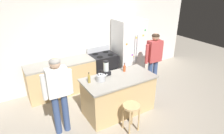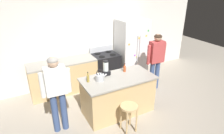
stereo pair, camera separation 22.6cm
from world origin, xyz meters
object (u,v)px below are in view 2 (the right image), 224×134
(bottle_vinegar, at_px, (88,78))
(person_by_island_left, at_px, (56,88))
(bar_stool, at_px, (129,111))
(stove_range, at_px, (105,68))
(bottle_cooking_sauce, at_px, (125,69))
(person_by_sink_right, at_px, (156,57))
(kitchen_island, at_px, (118,95))
(blender_appliance, at_px, (106,69))
(tea_kettle, at_px, (100,77))
(refrigerator, at_px, (132,49))

(bottle_vinegar, bearing_deg, person_by_island_left, -170.39)
(bar_stool, bearing_deg, stove_range, 76.13)
(stove_range, distance_m, bottle_cooking_sauce, 1.41)
(person_by_sink_right, bearing_deg, kitchen_island, -162.22)
(bar_stool, bearing_deg, person_by_island_left, 150.77)
(kitchen_island, xyz_separation_m, bottle_vinegar, (-0.67, 0.14, 0.54))
(blender_appliance, bearing_deg, bar_stool, -87.23)
(person_by_sink_right, distance_m, tea_kettle, 1.94)
(person_by_sink_right, distance_m, bar_stool, 2.05)
(refrigerator, height_order, bar_stool, refrigerator)
(bar_stool, relative_size, tea_kettle, 2.25)
(person_by_sink_right, distance_m, bottle_vinegar, 2.18)
(person_by_island_left, height_order, bottle_cooking_sauce, person_by_island_left)
(refrigerator, distance_m, stove_range, 1.04)
(bar_stool, relative_size, blender_appliance, 1.78)
(kitchen_island, relative_size, person_by_sink_right, 1.02)
(person_by_island_left, distance_m, tea_kettle, 0.96)
(blender_appliance, bearing_deg, person_by_island_left, -167.85)
(person_by_sink_right, bearing_deg, bottle_vinegar, -171.12)
(kitchen_island, height_order, person_by_sink_right, person_by_sink_right)
(blender_appliance, bearing_deg, refrigerator, 38.79)
(refrigerator, height_order, tea_kettle, refrigerator)
(bottle_cooking_sauce, xyz_separation_m, bottle_vinegar, (-0.97, -0.08, 0.01))
(bar_stool, bearing_deg, kitchen_island, 79.35)
(bottle_vinegar, bearing_deg, kitchen_island, -11.66)
(person_by_island_left, relative_size, bottle_vinegar, 7.05)
(bar_stool, distance_m, bottle_cooking_sauce, 1.12)
(bar_stool, height_order, tea_kettle, tea_kettle)
(stove_range, xyz_separation_m, bottle_vinegar, (-1.09, -1.39, 0.53))
(stove_range, relative_size, blender_appliance, 3.14)
(stove_range, xyz_separation_m, bar_stool, (-0.54, -2.20, 0.02))
(kitchen_island, height_order, blender_appliance, blender_appliance)
(person_by_island_left, distance_m, person_by_sink_right, 2.90)
(refrigerator, relative_size, bar_stool, 3.04)
(bottle_cooking_sauce, bearing_deg, person_by_sink_right, 12.30)
(bottle_cooking_sauce, bearing_deg, person_by_island_left, -173.26)
(person_by_sink_right, height_order, tea_kettle, person_by_sink_right)
(person_by_sink_right, relative_size, bottle_vinegar, 6.96)
(kitchen_island, bearing_deg, refrigerator, 48.12)
(stove_range, distance_m, bar_stool, 2.27)
(kitchen_island, distance_m, refrigerator, 2.07)
(bar_stool, relative_size, bottle_cooking_sauce, 2.87)
(refrigerator, bearing_deg, bottle_vinegar, -146.00)
(kitchen_island, relative_size, tea_kettle, 6.07)
(bar_stool, distance_m, tea_kettle, 0.96)
(kitchen_island, relative_size, bottle_vinegar, 7.09)
(bottle_cooking_sauce, height_order, bottle_vinegar, bottle_vinegar)
(stove_range, xyz_separation_m, blender_appliance, (-0.59, -1.25, 0.59))
(bar_stool, height_order, bottle_vinegar, bottle_vinegar)
(bottle_vinegar, bearing_deg, stove_range, 51.82)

